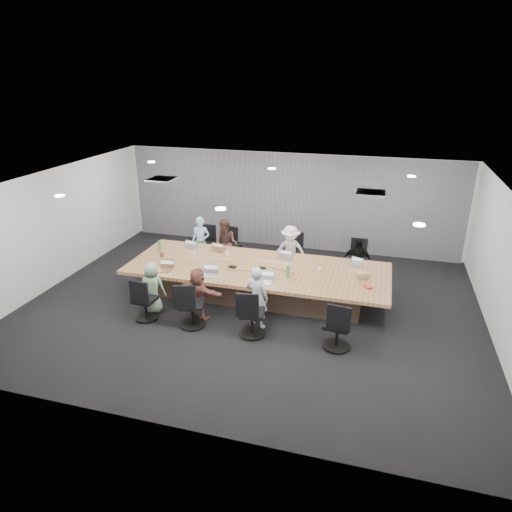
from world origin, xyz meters
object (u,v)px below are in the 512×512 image
(chair_0, at_px, (206,247))
(bottle_green_right, at_px, (288,271))
(person_3, at_px, (357,261))
(chair_7, at_px, (337,329))
(person_4, at_px, (152,288))
(chair_3, at_px, (357,263))
(laptop_4, at_px, (163,270))
(conference_table, at_px, (257,280))
(chair_2, at_px, (293,256))
(chair_6, at_px, (252,317))
(stapler, at_px, (262,274))
(laptop_2, at_px, (286,256))
(mug_brown, at_px, (162,255))
(person_6, at_px, (257,297))
(person_2, at_px, (290,251))
(laptop_0, at_px, (193,247))
(snack_packet, at_px, (368,287))
(bottle_clear, at_px, (194,255))
(laptop_6, at_px, (264,283))
(chair_1, at_px, (231,250))
(laptop_5, at_px, (207,276))
(chair_5, at_px, (192,308))
(chair_4, at_px, (145,303))
(person_5, at_px, (198,294))
(person_0, at_px, (201,242))
(laptop_3, at_px, (356,264))
(laptop_1, at_px, (219,249))
(person_1, at_px, (226,244))

(chair_0, xyz_separation_m, bottle_green_right, (2.75, -2.04, 0.49))
(person_3, bearing_deg, chair_0, 173.73)
(chair_7, distance_m, person_4, 4.06)
(chair_3, xyz_separation_m, laptop_4, (-4.17, -2.50, 0.36))
(chair_0, bearing_deg, laptop_4, 88.99)
(conference_table, bearing_deg, chair_7, -39.59)
(conference_table, xyz_separation_m, chair_3, (2.18, 1.70, -0.01))
(chair_2, xyz_separation_m, chair_6, (-0.12, -3.40, 0.02))
(chair_0, distance_m, stapler, 3.06)
(laptop_2, xyz_separation_m, mug_brown, (-2.90, -0.83, 0.05))
(person_6, bearing_deg, chair_7, -178.43)
(person_2, distance_m, laptop_2, 0.56)
(laptop_0, bearing_deg, snack_packet, 172.53)
(chair_6, distance_m, snack_packet, 2.52)
(chair_0, bearing_deg, bottle_clear, 102.54)
(bottle_clear, bearing_deg, bottle_green_right, -9.28)
(conference_table, height_order, bottle_green_right, bottle_green_right)
(laptop_6, bearing_deg, chair_1, 115.96)
(conference_table, bearing_deg, laptop_5, -138.83)
(chair_3, bearing_deg, bottle_clear, 24.35)
(conference_table, height_order, stapler, stapler)
(chair_1, distance_m, laptop_6, 2.99)
(chair_1, bearing_deg, laptop_2, 165.44)
(chair_1, distance_m, chair_5, 3.42)
(chair_0, xyz_separation_m, chair_4, (-0.03, -3.40, -0.01))
(person_5, bearing_deg, laptop_4, -12.64)
(person_0, bearing_deg, laptop_3, -12.94)
(laptop_4, bearing_deg, laptop_5, -11.16)
(laptop_2, bearing_deg, bottle_green_right, 114.44)
(laptop_1, bearing_deg, person_0, -27.36)
(chair_6, distance_m, bottle_clear, 2.65)
(chair_1, height_order, stapler, same)
(chair_1, height_order, laptop_0, chair_1)
(conference_table, relative_size, laptop_4, 18.21)
(chair_2, distance_m, person_2, 0.44)
(chair_2, height_order, chair_4, chair_2)
(laptop_0, distance_m, stapler, 2.50)
(chair_4, bearing_deg, chair_7, 3.65)
(chair_4, xyz_separation_m, person_3, (4.17, 3.05, 0.22))
(chair_2, relative_size, bottle_green_right, 2.90)
(chair_1, relative_size, person_5, 0.70)
(person_0, bearing_deg, person_4, -96.09)
(person_3, bearing_deg, bottle_green_right, -130.61)
(bottle_green_right, bearing_deg, person_6, -112.93)
(chair_4, bearing_deg, laptop_4, 93.65)
(chair_2, bearing_deg, chair_5, 61.70)
(chair_5, bearing_deg, chair_6, -14.71)
(person_3, distance_m, laptop_5, 3.77)
(laptop_6, bearing_deg, laptop_2, 78.72)
(person_1, distance_m, laptop_1, 0.55)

